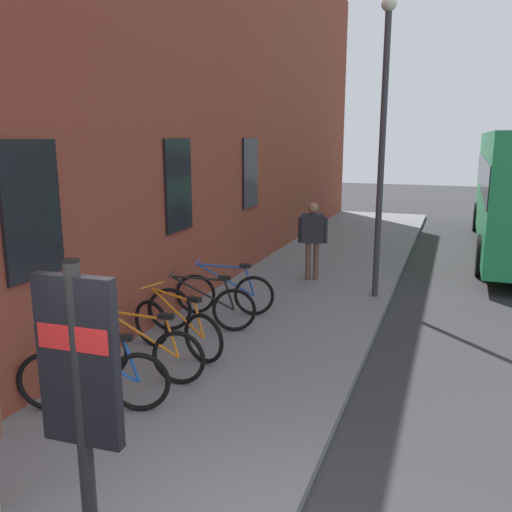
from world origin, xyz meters
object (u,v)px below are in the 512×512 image
(bicycle_end_of_row, at_px, (177,329))
(bicycle_mid_rack, at_px, (202,308))
(pedestrian_near_bus, at_px, (313,233))
(street_lamp, at_px, (383,128))
(bicycle_beside_lamp, at_px, (94,379))
(bicycle_nearest_sign, at_px, (141,352))
(transit_info_sign, at_px, (80,384))
(bicycle_far_end, at_px, (225,293))

(bicycle_end_of_row, bearing_deg, bicycle_mid_rack, 4.41)
(pedestrian_near_bus, distance_m, street_lamp, 2.81)
(bicycle_mid_rack, height_order, street_lamp, street_lamp)
(bicycle_beside_lamp, bearing_deg, bicycle_nearest_sign, -3.89)
(bicycle_end_of_row, relative_size, transit_info_sign, 0.72)
(street_lamp, bearing_deg, bicycle_nearest_sign, 154.97)
(street_lamp, bearing_deg, bicycle_far_end, 131.71)
(bicycle_mid_rack, height_order, transit_info_sign, transit_info_sign)
(bicycle_end_of_row, relative_size, pedestrian_near_bus, 1.00)
(bicycle_mid_rack, height_order, pedestrian_near_bus, pedestrian_near_bus)
(bicycle_far_end, bearing_deg, bicycle_mid_rack, 179.37)
(bicycle_mid_rack, relative_size, transit_info_sign, 0.71)
(transit_info_sign, xyz_separation_m, street_lamp, (7.99, -0.73, 1.67))
(transit_info_sign, bearing_deg, street_lamp, -5.25)
(bicycle_mid_rack, distance_m, transit_info_sign, 5.40)
(bicycle_far_end, xyz_separation_m, pedestrian_near_bus, (2.90, -0.84, 0.66))
(bicycle_beside_lamp, distance_m, bicycle_nearest_sign, 0.89)
(bicycle_nearest_sign, relative_size, bicycle_end_of_row, 1.03)
(bicycle_nearest_sign, height_order, street_lamp, street_lamp)
(bicycle_nearest_sign, bearing_deg, transit_info_sign, -153.08)
(bicycle_mid_rack, relative_size, bicycle_far_end, 0.99)
(bicycle_end_of_row, distance_m, pedestrian_near_bus, 4.91)
(bicycle_mid_rack, distance_m, pedestrian_near_bus, 3.94)
(bicycle_far_end, height_order, pedestrian_near_bus, pedestrian_near_bus)
(bicycle_end_of_row, relative_size, street_lamp, 0.31)
(bicycle_mid_rack, height_order, bicycle_far_end, same)
(bicycle_beside_lamp, xyz_separation_m, bicycle_mid_rack, (2.82, -0.00, 0.00))
(bicycle_far_end, relative_size, pedestrian_near_bus, 1.01)
(bicycle_beside_lamp, relative_size, bicycle_nearest_sign, 0.95)
(bicycle_far_end, bearing_deg, bicycle_nearest_sign, -179.02)
(bicycle_beside_lamp, bearing_deg, bicycle_end_of_row, -2.52)
(pedestrian_near_bus, bearing_deg, bicycle_end_of_row, 170.90)
(bicycle_beside_lamp, height_order, bicycle_far_end, same)
(bicycle_far_end, height_order, street_lamp, street_lamp)
(pedestrian_near_bus, bearing_deg, street_lamp, -118.20)
(bicycle_mid_rack, distance_m, street_lamp, 4.77)
(bicycle_end_of_row, relative_size, bicycle_far_end, 1.00)
(bicycle_beside_lamp, height_order, bicycle_end_of_row, same)
(bicycle_nearest_sign, relative_size, bicycle_mid_rack, 1.04)
(transit_info_sign, bearing_deg, bicycle_mid_rack, 17.94)
(street_lamp, bearing_deg, bicycle_end_of_row, 150.32)
(bicycle_mid_rack, bearing_deg, bicycle_nearest_sign, -178.27)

